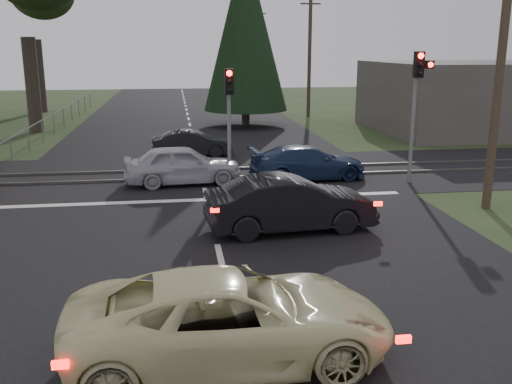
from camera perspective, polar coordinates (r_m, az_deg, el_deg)
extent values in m
plane|color=#253819|center=(10.98, -2.34, -11.91)|extent=(120.00, 120.00, 0.00)
cube|color=black|center=(20.41, -5.22, 0.52)|extent=(14.00, 100.00, 0.01)
cube|color=black|center=(22.35, -5.49, 1.73)|extent=(120.00, 8.00, 0.01)
cube|color=silver|center=(18.66, -4.92, -0.76)|extent=(13.00, 0.35, 0.00)
cube|color=#59544C|center=(21.56, -5.39, 1.39)|extent=(120.00, 0.12, 0.10)
cube|color=#59544C|center=(23.12, -5.59, 2.27)|extent=(120.00, 0.12, 0.10)
cylinder|color=slate|center=(21.37, 15.35, 5.87)|extent=(0.14, 0.14, 3.80)
cube|color=black|center=(21.01, 15.97, 12.15)|extent=(0.32, 0.24, 0.90)
sphere|color=#FF0C07|center=(20.88, 16.17, 12.95)|extent=(0.20, 0.20, 0.20)
sphere|color=black|center=(20.89, 16.12, 12.13)|extent=(0.18, 0.18, 0.18)
sphere|color=black|center=(20.90, 16.06, 11.31)|extent=(0.18, 0.18, 0.18)
cube|color=black|center=(21.16, 16.93, 12.09)|extent=(0.28, 0.22, 0.28)
sphere|color=#FF0C07|center=(21.06, 17.07, 12.07)|extent=(0.18, 0.18, 0.18)
cylinder|color=slate|center=(20.95, -2.69, 5.38)|extent=(0.14, 0.14, 3.20)
cube|color=black|center=(20.55, -2.71, 10.95)|extent=(0.32, 0.24, 0.90)
sphere|color=#FF0C07|center=(20.41, -2.68, 11.77)|extent=(0.20, 0.20, 0.20)
sphere|color=black|center=(20.42, -2.67, 10.93)|extent=(0.18, 0.18, 0.18)
sphere|color=black|center=(20.44, -2.66, 10.09)|extent=(0.18, 0.18, 0.18)
cylinder|color=#4C3D2D|center=(18.42, 23.31, 12.10)|extent=(0.26, 0.26, 9.00)
cylinder|color=#4C3D2D|center=(40.91, 5.38, 13.76)|extent=(0.26, 0.26, 9.00)
cube|color=#4C3D2D|center=(41.01, 5.49, 18.23)|extent=(1.40, 0.10, 0.10)
cylinder|color=#4C3D2D|center=(65.49, 0.17, 14.00)|extent=(0.26, 0.26, 9.00)
cube|color=#4C3D2D|center=(65.58, 0.17, 17.41)|extent=(1.80, 0.12, 0.12)
cube|color=#4C3D2D|center=(65.55, 0.17, 16.80)|extent=(1.40, 0.10, 0.10)
cylinder|color=#473D33|center=(35.78, -21.45, 9.90)|extent=(0.80, 0.80, 5.40)
cylinder|color=#473D33|center=(46.94, -20.87, 10.77)|extent=(0.80, 0.80, 5.40)
cylinder|color=#473D33|center=(36.28, -1.05, 8.22)|extent=(0.50, 0.50, 2.00)
cone|color=black|center=(36.10, -1.09, 16.14)|extent=(5.20, 5.20, 10.00)
cube|color=#59514C|center=(37.13, 22.87, 8.81)|extent=(14.00, 10.00, 4.00)
imported|color=beige|center=(9.17, -2.58, -12.50)|extent=(5.21, 2.55, 1.43)
imported|color=black|center=(15.35, 3.47, -1.21)|extent=(4.66, 2.00, 1.49)
imported|color=#B0B3B8|center=(20.78, -7.35, 2.72)|extent=(4.31, 2.01, 1.43)
imported|color=#18294A|center=(21.46, 5.18, 2.93)|extent=(4.51, 2.14, 1.27)
imported|color=black|center=(26.09, -6.39, 4.83)|extent=(3.61, 1.28, 1.19)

